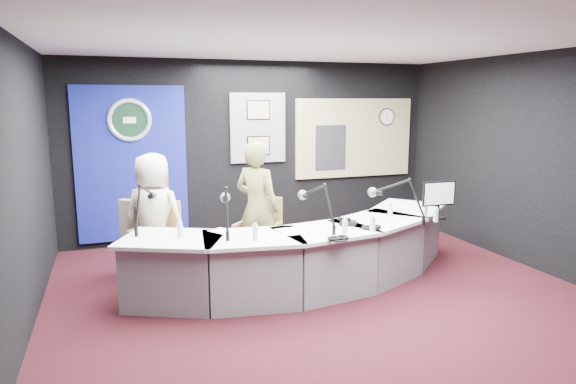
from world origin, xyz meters
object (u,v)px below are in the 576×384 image
object	(u,v)px
armchair_right	(258,236)
person_man	(154,217)
broadcast_desk	(307,255)
person_woman	(257,208)
armchair_left	(155,245)

from	to	relation	value
armchair_right	person_man	world-z (taller)	person_man
broadcast_desk	armchair_right	distance (m)	0.77
broadcast_desk	person_man	distance (m)	1.91
person_man	person_woman	bearing A→B (deg)	-156.79
armchair_right	broadcast_desk	bearing A→B (deg)	-12.75
broadcast_desk	armchair_left	size ratio (longest dim) A/B	5.19
broadcast_desk	armchair_right	bearing A→B (deg)	124.16
broadcast_desk	armchair_left	xyz separation A→B (m)	(-1.69, 0.79, 0.06)
broadcast_desk	person_woman	bearing A→B (deg)	124.16
person_man	person_woman	xyz separation A→B (m)	(1.26, -0.16, 0.06)
person_woman	broadcast_desk	bearing A→B (deg)	173.26
armchair_left	person_woman	world-z (taller)	person_woman
armchair_right	person_man	xyz separation A→B (m)	(-1.26, 0.16, 0.31)
broadcast_desk	person_man	bearing A→B (deg)	154.92
person_man	armchair_right	bearing A→B (deg)	-156.79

